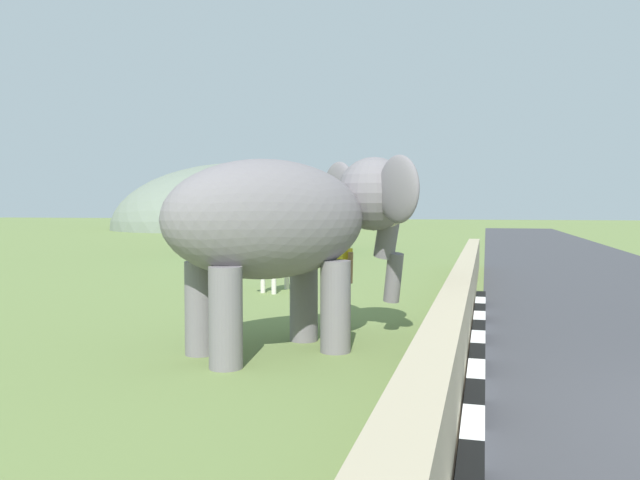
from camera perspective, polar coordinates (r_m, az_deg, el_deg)
name	(u,v)px	position (r m, az deg, el deg)	size (l,w,h in m)	color
striped_curb	(474,417)	(6.10, 14.18, -15.76)	(16.20, 0.20, 0.24)	white
barrier_parapet	(454,328)	(8.29, 12.43, -8.02)	(28.00, 0.36, 1.00)	tan
elephant	(291,222)	(8.85, -2.77, 1.69)	(3.87, 3.80, 2.88)	slate
person_handler	(339,276)	(10.38, 1.81, -3.36)	(0.41, 0.59, 1.66)	navy
bus_teal	(282,208)	(29.21, -3.53, 2.98)	(8.61, 2.98, 3.50)	teal
cow_near	(279,257)	(15.15, -3.84, -1.58)	(1.90, 1.12, 1.23)	beige
hill_east	(246,228)	(66.03, -6.90, 1.15)	(32.13, 25.70, 13.74)	slate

